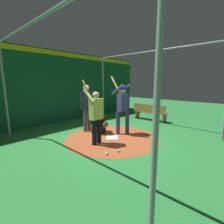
{
  "coord_description": "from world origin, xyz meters",
  "views": [
    {
      "loc": [
        3.82,
        -4.12,
        1.97
      ],
      "look_at": [
        0.0,
        0.0,
        0.95
      ],
      "focal_mm": 26.18,
      "sensor_mm": 36.0,
      "label": 1
    }
  ],
  "objects": [
    {
      "name": "catcher",
      "position": [
        -0.72,
        0.06,
        0.36
      ],
      "size": [
        0.58,
        0.4,
        0.93
      ],
      "color": "black",
      "rests_on": "ground"
    },
    {
      "name": "bench",
      "position": [
        -0.45,
        3.38,
        0.45
      ],
      "size": [
        1.83,
        0.36,
        0.85
      ],
      "color": "olive",
      "rests_on": "ground"
    },
    {
      "name": "batter",
      "position": [
        -0.04,
        0.63,
        1.16
      ],
      "size": [
        0.68,
        0.49,
        2.2
      ],
      "color": "navy",
      "rests_on": "ground"
    },
    {
      "name": "back_wall",
      "position": [
        -3.74,
        0.0,
        1.76
      ],
      "size": [
        0.23,
        11.8,
        3.49
      ],
      "color": "#145133",
      "rests_on": "ground"
    },
    {
      "name": "home_plate",
      "position": [
        0.0,
        0.0,
        0.01
      ],
      "size": [
        0.59,
        0.59,
        0.01
      ],
      "primitive_type": "cube",
      "rotation": [
        0.0,
        0.0,
        0.79
      ],
      "color": "white",
      "rests_on": "dirt_circle"
    },
    {
      "name": "ground_plane",
      "position": [
        0.0,
        0.0,
        0.0
      ],
      "size": [
        27.8,
        27.8,
        0.0
      ],
      "primitive_type": "plane",
      "color": "#287A38"
    },
    {
      "name": "baseball_1",
      "position": [
        0.84,
        -1.12,
        0.04
      ],
      "size": [
        0.07,
        0.07,
        0.07
      ],
      "primitive_type": "sphere",
      "color": "white",
      "rests_on": "dirt_circle"
    },
    {
      "name": "baseball_0",
      "position": [
        0.96,
        -0.76,
        0.04
      ],
      "size": [
        0.07,
        0.07,
        0.07
      ],
      "primitive_type": "sphere",
      "color": "white",
      "rests_on": "dirt_circle"
    },
    {
      "name": "dirt_circle",
      "position": [
        0.0,
        0.0,
        0.0
      ],
      "size": [
        3.34,
        3.34,
        0.01
      ],
      "primitive_type": "cylinder",
      "color": "#9E4C28",
      "rests_on": "ground"
    },
    {
      "name": "visitor",
      "position": [
        0.02,
        -0.76,
        0.98
      ],
      "size": [
        0.55,
        0.5,
        2.06
      ],
      "rotation": [
        0.0,
        0.0,
        -0.02
      ],
      "color": "black",
      "rests_on": "ground"
    },
    {
      "name": "umpire",
      "position": [
        -1.36,
        -0.04,
        1.07
      ],
      "size": [
        0.23,
        0.49,
        1.88
      ],
      "color": "#4C4C51",
      "rests_on": "ground"
    },
    {
      "name": "cage_frame",
      "position": [
        0.0,
        0.0,
        2.31
      ],
      "size": [
        5.98,
        4.95,
        3.32
      ],
      "color": "gray",
      "rests_on": "ground"
    }
  ]
}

